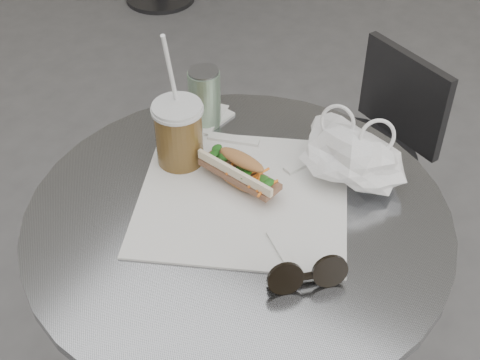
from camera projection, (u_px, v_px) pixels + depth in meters
The scene contains 9 objects.
cafe_table at pixel (238, 311), 1.36m from camera, with size 0.76×0.76×0.74m.
chair_far at pixel (354, 188), 1.88m from camera, with size 0.39×0.41×0.69m.
sandwich_paper at pixel (243, 196), 1.22m from camera, with size 0.38×0.35×0.00m, color white.
banh_mi at pixel (240, 171), 1.22m from camera, with size 0.21×0.10×0.07m.
iced_coffee at pixel (179, 133), 1.25m from camera, with size 0.10×0.10×0.28m.
sunglasses at pixel (307, 276), 1.05m from camera, with size 0.11×0.11×0.06m.
plastic_bag at pixel (350, 157), 1.23m from camera, with size 0.19×0.15×0.10m, color white, non-canonical shape.
napkin_stack at pixel (196, 116), 1.40m from camera, with size 0.13×0.13×0.01m.
drink_can at pixel (204, 98), 1.35m from camera, with size 0.07×0.07×0.12m.
Camera 1 is at (0.47, -0.51, 1.57)m, focal length 50.00 mm.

